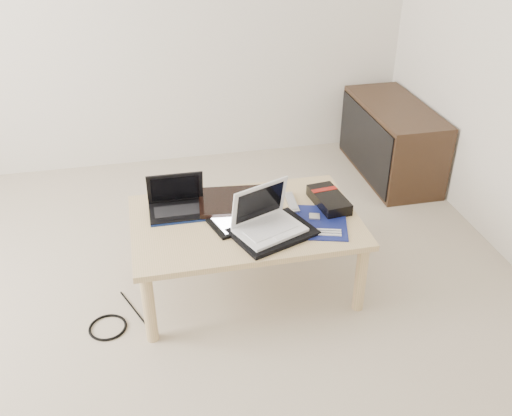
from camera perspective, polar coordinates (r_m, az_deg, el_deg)
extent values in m
plane|color=#BEB29A|center=(2.65, -11.12, -14.92)|extent=(4.00, 4.00, 0.00)
cube|color=tan|center=(2.78, -1.09, -1.40)|extent=(1.10, 0.70, 0.03)
cylinder|color=tan|center=(2.62, -10.64, -9.82)|extent=(0.06, 0.06, 0.37)
cylinder|color=tan|center=(2.79, 10.42, -6.91)|extent=(0.06, 0.06, 0.37)
cylinder|color=tan|center=(3.10, -11.27, -2.63)|extent=(0.06, 0.06, 0.37)
cylinder|color=tan|center=(3.24, 6.58, -0.54)|extent=(0.06, 0.06, 0.37)
cube|color=#3A2517|center=(4.05, 13.43, 6.63)|extent=(0.40, 0.90, 0.50)
cube|color=black|center=(3.97, 10.79, 6.44)|extent=(0.02, 0.86, 0.44)
cube|color=black|center=(2.88, -2.42, 0.60)|extent=(0.36, 0.31, 0.03)
cube|color=black|center=(2.84, -7.84, -0.39)|extent=(0.28, 0.19, 0.02)
cube|color=black|center=(2.83, -7.85, -0.25)|extent=(0.23, 0.11, 0.00)
cube|color=black|center=(2.77, -7.72, -0.98)|extent=(0.06, 0.03, 0.00)
cube|color=black|center=(2.85, -8.10, 2.01)|extent=(0.28, 0.06, 0.18)
cube|color=black|center=(2.84, -8.09, 1.92)|extent=(0.23, 0.05, 0.14)
cube|color=#0D1D4D|center=(2.76, -7.66, -1.48)|extent=(0.28, 0.02, 0.01)
cube|color=black|center=(2.74, -1.79, -1.35)|extent=(0.31, 0.27, 0.01)
cube|color=white|center=(2.74, -1.79, -1.23)|extent=(0.25, 0.21, 0.00)
cube|color=#B8B7BC|center=(2.89, 3.57, 0.55)|extent=(0.06, 0.20, 0.02)
cube|color=#9B9BA0|center=(2.89, 3.58, 0.70)|extent=(0.05, 0.16, 0.00)
cube|color=black|center=(2.66, 1.69, -2.44)|extent=(0.43, 0.38, 0.02)
cube|color=white|center=(2.64, 1.42, -2.20)|extent=(0.36, 0.31, 0.01)
cube|color=white|center=(2.63, 1.47, -2.08)|extent=(0.27, 0.20, 0.00)
cube|color=white|center=(2.58, 2.46, -2.83)|extent=(0.07, 0.05, 0.00)
cube|color=white|center=(2.64, 0.34, 0.58)|extent=(0.29, 0.16, 0.20)
cube|color=black|center=(2.64, 0.40, 0.51)|extent=(0.25, 0.13, 0.16)
cube|color=#0C1351|center=(2.76, 6.51, -1.45)|extent=(0.32, 0.36, 0.01)
cube|color=#B8B7BC|center=(2.78, 5.87, -0.85)|extent=(0.06, 0.06, 0.01)
cube|color=gold|center=(2.83, 7.91, -0.37)|extent=(0.10, 0.04, 0.01)
cube|color=gold|center=(2.82, 7.93, -0.57)|extent=(0.10, 0.04, 0.01)
cube|color=silver|center=(2.69, 6.99, -2.17)|extent=(0.14, 0.05, 0.01)
cube|color=silver|center=(2.68, 7.01, -2.41)|extent=(0.14, 0.05, 0.01)
cube|color=silver|center=(2.66, 7.03, -2.66)|extent=(0.14, 0.05, 0.01)
cube|color=black|center=(2.71, 5.25, -1.88)|extent=(0.03, 0.03, 0.01)
cube|color=black|center=(2.89, 7.30, 0.81)|extent=(0.16, 0.28, 0.06)
cube|color=maroon|center=(2.92, 6.86, 1.86)|extent=(0.14, 0.05, 0.00)
torus|color=black|center=(2.79, -3.18, -0.81)|extent=(0.10, 0.10, 0.01)
torus|color=black|center=(2.83, -14.61, -11.47)|extent=(0.19, 0.19, 0.01)
cylinder|color=black|center=(2.89, -11.90, -10.13)|extent=(0.15, 0.34, 0.01)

